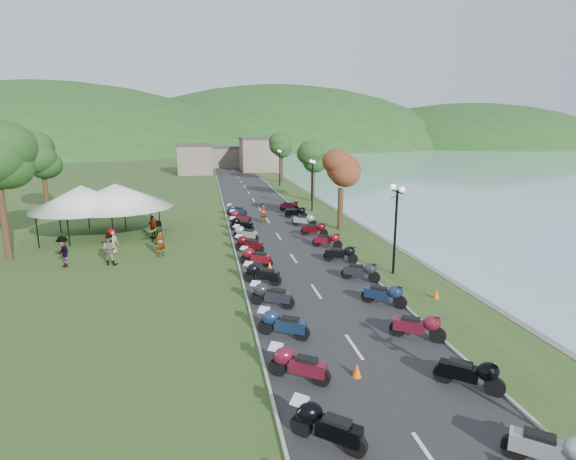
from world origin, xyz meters
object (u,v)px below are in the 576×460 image
vendor_tent_main (117,210)px  pedestrian_b (111,265)px  pedestrian_c (65,267)px  pedestrian_a (161,256)px

vendor_tent_main → pedestrian_b: vendor_tent_main is taller
vendor_tent_main → pedestrian_c: bearing=-102.4°
pedestrian_c → pedestrian_b: bearing=55.0°
pedestrian_b → pedestrian_c: 2.62m
pedestrian_a → pedestrian_b: 3.13m
pedestrian_b → pedestrian_a: bearing=-137.6°
pedestrian_a → pedestrian_b: bearing=174.0°
vendor_tent_main → pedestrian_c: 8.33m
pedestrian_b → pedestrian_c: bearing=18.1°
pedestrian_a → pedestrian_c: size_ratio=0.92×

